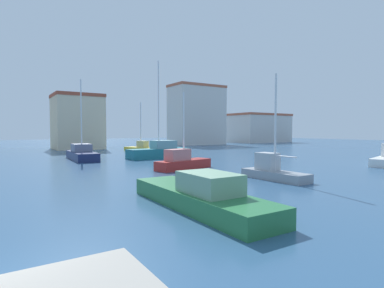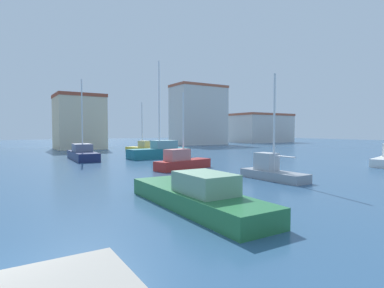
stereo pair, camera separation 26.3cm
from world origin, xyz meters
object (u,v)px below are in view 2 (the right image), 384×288
sailboat_red_mid_harbor (182,161)px  sailboat_yellow_far_left (143,148)px  sailboat_grey_inner_mooring (271,170)px  sailboat_navy_near_pier (83,154)px  motorboat_green_outer_mooring (196,196)px  sailboat_teal_center_channel (160,151)px

sailboat_red_mid_harbor → sailboat_yellow_far_left: 20.82m
sailboat_grey_inner_mooring → sailboat_red_mid_harbor: 7.20m
sailboat_navy_near_pier → motorboat_green_outer_mooring: size_ratio=1.05×
sailboat_navy_near_pier → sailboat_grey_inner_mooring: 19.64m
sailboat_navy_near_pier → sailboat_teal_center_channel: bearing=-19.0°
motorboat_green_outer_mooring → sailboat_grey_inner_mooring: bearing=24.0°
sailboat_navy_near_pier → sailboat_teal_center_channel: 7.66m
sailboat_grey_inner_mooring → sailboat_yellow_far_left: size_ratio=0.91×
motorboat_green_outer_mooring → sailboat_red_mid_harbor: bearing=62.4°
sailboat_grey_inner_mooring → sailboat_teal_center_channel: 16.04m
sailboat_yellow_far_left → sailboat_teal_center_channel: bearing=-103.8°
sailboat_grey_inner_mooring → sailboat_teal_center_channel: (0.69, 16.02, 0.18)m
sailboat_teal_center_channel → motorboat_green_outer_mooring: bearing=-112.7°
sailboat_teal_center_channel → sailboat_navy_near_pier: bearing=161.0°
sailboat_navy_near_pier → motorboat_green_outer_mooring: sailboat_navy_near_pier is taller
sailboat_red_mid_harbor → sailboat_teal_center_channel: 9.53m
motorboat_green_outer_mooring → sailboat_teal_center_channel: bearing=67.3°
sailboat_red_mid_harbor → motorboat_green_outer_mooring: size_ratio=0.77×
sailboat_grey_inner_mooring → sailboat_teal_center_channel: size_ratio=0.62×
sailboat_grey_inner_mooring → motorboat_green_outer_mooring: bearing=-156.0°
sailboat_red_mid_harbor → sailboat_yellow_far_left: bearing=74.8°
sailboat_navy_near_pier → sailboat_grey_inner_mooring: bearing=-70.5°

